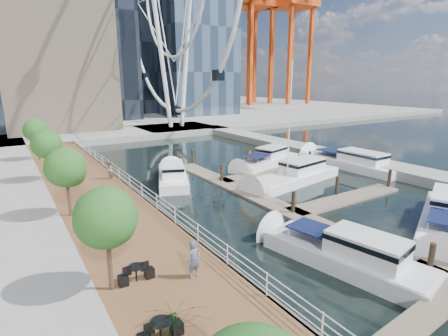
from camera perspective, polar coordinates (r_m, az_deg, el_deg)
name	(u,v)px	position (r m, az deg, el deg)	size (l,w,h in m)	color
ground	(358,275)	(20.07, 21.01, -15.97)	(520.00, 520.00, 0.00)	black
boardwalk	(104,211)	(27.09, -18.94, -6.62)	(6.00, 60.00, 1.00)	brown
seawall	(144,203)	(27.86, -12.94, -5.62)	(0.25, 60.00, 1.00)	#595954
land_far	(59,113)	(113.17, -25.33, 8.16)	(200.00, 114.00, 1.00)	gray
breakwater	(326,154)	(46.55, 16.26, 2.14)	(4.00, 60.00, 1.00)	gray
pier	(176,129)	(68.73, -7.77, 6.32)	(14.00, 12.00, 1.00)	gray
railing	(142,191)	(27.50, -13.25, -3.64)	(0.10, 60.00, 1.05)	white
floating_docks	(319,190)	(31.37, 15.31, -3.53)	(16.00, 34.00, 2.60)	#6D6051
port_cranes	(258,51)	(134.13, 5.65, 18.51)	(40.00, 52.00, 38.00)	#D84C14
street_trees	(65,168)	(24.68, -24.47, 0.06)	(2.60, 42.60, 4.60)	#3F2B1C
yacht_foreground	(447,228)	(28.51, 32.60, -8.20)	(3.13, 11.70, 2.15)	white
pedestrian_near	(194,259)	(16.34, -4.91, -14.65)	(0.66, 0.43, 1.80)	#4C5265
pedestrian_mid	(109,170)	(33.44, -18.27, -0.25)	(0.82, 0.64, 1.68)	#896E5F
pedestrian_far	(62,162)	(37.98, -24.88, 0.96)	(1.10, 0.46, 1.88)	#373944
moored_yachts	(302,185)	(34.21, 12.58, -2.75)	(24.45, 33.18, 11.50)	white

